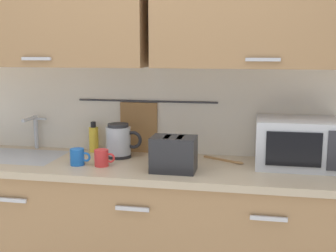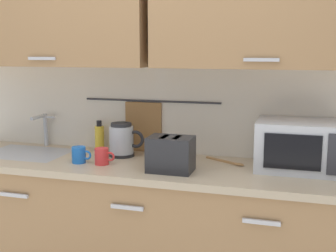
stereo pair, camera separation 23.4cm
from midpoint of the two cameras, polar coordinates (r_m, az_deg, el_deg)
The scene contains 10 objects.
counter_unit at distance 2.68m, azimuth -5.56°, elevation -14.14°, with size 2.53×0.64×0.90m.
back_wall_assembly at distance 2.67m, azimuth -4.28°, elevation 9.33°, with size 3.70×0.41×2.50m.
sink_faucet at distance 3.03m, azimuth -19.28°, elevation -0.22°, with size 0.09×0.17×0.22m.
microwave at distance 2.51m, azimuth 14.10°, elevation -2.18°, with size 0.46×0.35×0.27m.
electric_kettle at distance 2.68m, azimuth -8.94°, elevation -1.97°, with size 0.23×0.16×0.21m.
dish_soap_bottle at distance 2.86m, azimuth -12.06°, elevation -1.65°, with size 0.06×0.06×0.20m.
mug_near_sink at distance 2.56m, azimuth -14.37°, elevation -3.98°, with size 0.12×0.08×0.09m.
toaster at distance 2.34m, azimuth -2.12°, elevation -3.71°, with size 0.26×0.17×0.19m.
mug_by_kettle at distance 2.50m, azimuth -11.34°, elevation -4.15°, with size 0.12×0.08×0.09m.
wooden_spoon at distance 2.57m, azimuth 5.31°, elevation -4.59°, with size 0.25×0.16×0.01m.
Camera 1 is at (0.59, -2.07, 1.55)m, focal length 46.45 mm.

